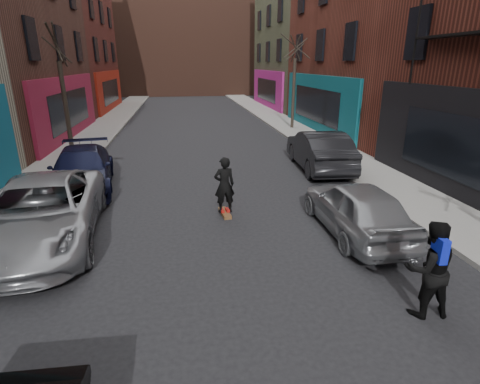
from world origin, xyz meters
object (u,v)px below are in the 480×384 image
object	(u,v)px
tree_right_far	(294,74)
parked_right_end	(319,150)
parked_right_far	(356,207)
skateboarder	(224,185)
parked_left_far	(41,212)
parked_left_end	(82,170)
skateboard	(225,213)
tree_left_far	(62,83)
pedestrian	(429,269)

from	to	relation	value
tree_right_far	parked_right_end	world-z (taller)	tree_right_far
parked_right_far	skateboarder	xyz separation A→B (m)	(-3.19, 1.74, 0.21)
parked_right_end	skateboarder	bearing A→B (deg)	48.32
parked_left_far	parked_left_end	world-z (taller)	parked_left_far
parked_left_end	skateboarder	bearing A→B (deg)	-42.00
skateboard	skateboarder	distance (m)	0.87
tree_right_far	parked_left_end	bearing A→B (deg)	-134.62
parked_right_end	skateboard	distance (m)	6.27
parked_left_far	parked_left_end	xyz separation A→B (m)	(0.00, 4.14, -0.07)
parked_left_far	skateboarder	size ratio (longest dim) A/B	3.44
tree_right_far	parked_left_far	size ratio (longest dim) A/B	1.21
tree_left_far	skateboard	xyz separation A→B (m)	(6.21, -8.07, -3.33)
tree_left_far	skateboard	bearing A→B (deg)	-52.43
parked_left_far	parked_right_end	size ratio (longest dim) A/B	1.15
skateboarder	parked_right_end	bearing A→B (deg)	-142.71
parked_left_end	parked_right_far	world-z (taller)	parked_left_end
tree_right_far	parked_right_far	bearing A→B (deg)	-100.75
tree_right_far	parked_right_far	size ratio (longest dim) A/B	1.65
parked_left_end	skateboarder	size ratio (longest dim) A/B	2.99
parked_left_far	skateboarder	bearing A→B (deg)	7.08
parked_left_end	tree_left_far	bearing A→B (deg)	100.09
parked_right_far	pedestrian	world-z (taller)	pedestrian
parked_left_end	skateboard	world-z (taller)	parked_left_end
parked_right_far	parked_left_far	bearing A→B (deg)	-5.26
parked_left_end	parked_right_far	size ratio (longest dim) A/B	1.18
tree_left_far	parked_left_end	xyz separation A→B (m)	(1.60, -4.94, -2.67)
parked_left_far	parked_right_end	xyz separation A→B (m)	(9.06, 5.37, 0.02)
parked_right_far	pedestrian	bearing A→B (deg)	85.27
parked_left_end	skateboarder	world-z (taller)	skateboarder
tree_left_far	parked_left_far	xyz separation A→B (m)	(1.60, -9.08, -2.60)
parked_right_end	pedestrian	world-z (taller)	pedestrian
parked_left_far	parked_left_end	size ratio (longest dim) A/B	1.15
skateboard	parked_left_far	bearing A→B (deg)	-174.74
tree_right_far	parked_left_end	size ratio (longest dim) A/B	1.40
tree_left_far	pedestrian	xyz separation A→B (m)	(9.12, -13.14, -2.49)
skateboarder	parked_right_far	bearing A→B (deg)	144.37
tree_right_far	skateboarder	distance (m)	15.59
parked_left_far	pedestrian	distance (m)	8.55
parked_left_end	skateboarder	xyz separation A→B (m)	(4.61, -3.13, 0.21)
parked_left_end	skateboarder	distance (m)	5.57
skateboard	tree_right_far	bearing A→B (deg)	59.13
parked_right_far	skateboarder	size ratio (longest dim) A/B	2.53
tree_right_far	skateboard	size ratio (longest dim) A/B	8.50
tree_right_far	parked_left_far	xyz separation A→B (m)	(-10.80, -15.08, -2.75)
pedestrian	parked_left_far	bearing A→B (deg)	-23.69
skateboarder	tree_right_far	bearing A→B (deg)	-120.87
parked_left_far	parked_right_end	bearing A→B (deg)	25.37
parked_right_far	skateboard	distance (m)	3.69
tree_left_far	parked_left_far	distance (m)	9.58
parked_left_far	skateboard	xyz separation A→B (m)	(4.61, 1.01, -0.73)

